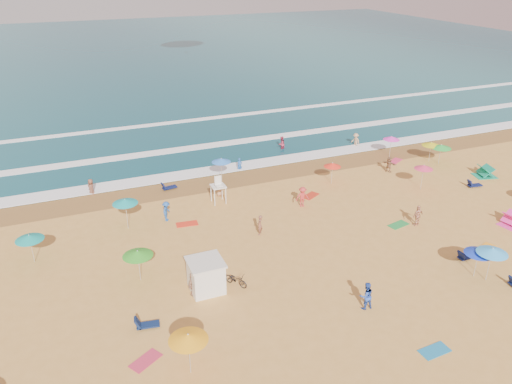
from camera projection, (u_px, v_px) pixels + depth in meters
name	position (u px, v px, depth m)	size (l,w,h in m)	color
ground	(274.00, 245.00, 36.75)	(220.00, 220.00, 0.00)	gold
ocean	(115.00, 56.00, 107.07)	(220.00, 140.00, 0.18)	#0C4756
wet_sand	(220.00, 181.00, 47.21)	(220.00, 220.00, 0.00)	olive
surf_foam	(195.00, 150.00, 54.56)	(200.00, 18.70, 0.05)	white
cabana	(206.00, 276.00, 31.40)	(2.00, 2.00, 2.00)	white
cabana_roof	(205.00, 262.00, 30.94)	(2.20, 2.20, 0.12)	silver
bicycle	(236.00, 280.00, 32.03)	(0.59, 1.68, 0.88)	black
lifeguard_stand	(218.00, 191.00, 42.64)	(1.20, 1.20, 2.10)	white
beach_umbrellas	(297.00, 212.00, 36.83)	(50.10, 24.99, 0.81)	#FF2F1A
loungers	(340.00, 257.00, 34.88)	(55.98, 25.91, 0.34)	#0E1548
towels	(245.00, 265.00, 34.31)	(49.11, 25.01, 0.03)	#B61634
popup_tents	(498.00, 192.00, 43.60)	(7.67, 10.33, 1.20)	#F837A6
beachgoers	(246.00, 211.00, 39.92)	(43.61, 27.70, 2.06)	#2355A7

